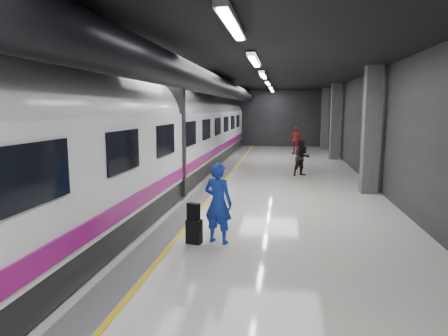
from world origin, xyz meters
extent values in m
plane|color=white|center=(0.00, 0.00, 0.00)|extent=(40.00, 40.00, 0.00)
cube|color=black|center=(0.00, 0.00, 4.50)|extent=(10.00, 40.00, 0.02)
cube|color=#28282B|center=(0.00, 20.00, 2.25)|extent=(10.00, 0.02, 4.50)
cube|color=#28282B|center=(-5.00, 0.00, 2.25)|extent=(0.02, 40.00, 4.50)
cube|color=#28282B|center=(5.00, 0.00, 2.25)|extent=(0.02, 40.00, 4.50)
cube|color=slate|center=(-1.35, 0.00, 0.01)|extent=(0.65, 39.80, 0.01)
cube|color=yellow|center=(-0.95, 0.00, 0.01)|extent=(0.10, 39.80, 0.01)
cylinder|color=black|center=(-1.30, 0.00, 3.95)|extent=(0.80, 38.00, 0.80)
cube|color=silver|center=(0.60, -6.00, 4.40)|extent=(0.22, 2.60, 0.10)
cube|color=silver|center=(0.60, -1.00, 4.40)|extent=(0.22, 2.60, 0.10)
cube|color=silver|center=(0.60, 4.00, 4.40)|extent=(0.22, 2.60, 0.10)
cube|color=silver|center=(0.60, 9.00, 4.40)|extent=(0.22, 2.60, 0.10)
cube|color=silver|center=(0.60, 14.00, 4.40)|extent=(0.22, 2.60, 0.10)
cube|color=silver|center=(0.60, 18.00, 4.40)|extent=(0.22, 2.60, 0.10)
cube|color=#515154|center=(4.55, 2.00, 2.25)|extent=(0.55, 0.55, 4.50)
cube|color=#515154|center=(4.55, 12.00, 2.25)|extent=(0.55, 0.55, 4.50)
cube|color=#515154|center=(4.55, 18.00, 2.25)|extent=(0.55, 0.55, 4.50)
cube|color=black|center=(-3.25, 0.00, 0.35)|extent=(2.80, 38.00, 0.60)
cube|color=white|center=(-3.25, 0.00, 1.75)|extent=(2.90, 38.00, 2.20)
cylinder|color=white|center=(-3.25, 0.00, 2.70)|extent=(2.80, 38.00, 2.80)
cube|color=#8D0C69|center=(-1.78, 0.00, 0.95)|extent=(0.04, 38.00, 0.35)
cube|color=black|center=(-3.25, 0.00, 2.00)|extent=(3.05, 0.25, 3.80)
cube|color=black|center=(-1.78, -8.00, 2.15)|extent=(0.05, 1.60, 0.85)
cube|color=black|center=(-1.78, -5.00, 2.15)|extent=(0.05, 1.60, 0.85)
cube|color=black|center=(-1.78, -2.00, 2.15)|extent=(0.05, 1.60, 0.85)
cube|color=black|center=(-1.78, 1.00, 2.15)|extent=(0.05, 1.60, 0.85)
cube|color=black|center=(-1.78, 4.00, 2.15)|extent=(0.05, 1.60, 0.85)
cube|color=black|center=(-1.78, 7.00, 2.15)|extent=(0.05, 1.60, 0.85)
cube|color=black|center=(-1.78, 10.00, 2.15)|extent=(0.05, 1.60, 0.85)
cube|color=black|center=(-1.78, 13.00, 2.15)|extent=(0.05, 1.60, 0.85)
cube|color=black|center=(-1.78, 16.00, 2.15)|extent=(0.05, 1.60, 0.85)
imported|color=#1741B0|center=(0.06, -4.19, 0.92)|extent=(0.77, 0.62, 1.84)
cube|color=black|center=(-0.47, -4.32, 0.27)|extent=(0.37, 0.28, 0.55)
cube|color=black|center=(-0.49, -4.29, 0.73)|extent=(0.32, 0.25, 0.37)
imported|color=black|center=(2.33, 5.41, 0.82)|extent=(1.00, 0.94, 1.64)
imported|color=maroon|center=(2.30, 14.40, 0.92)|extent=(1.17, 0.85, 1.85)
cube|color=black|center=(2.91, 14.97, 0.22)|extent=(0.31, 0.21, 0.45)
camera|label=1|loc=(1.46, -12.79, 3.01)|focal=32.00mm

